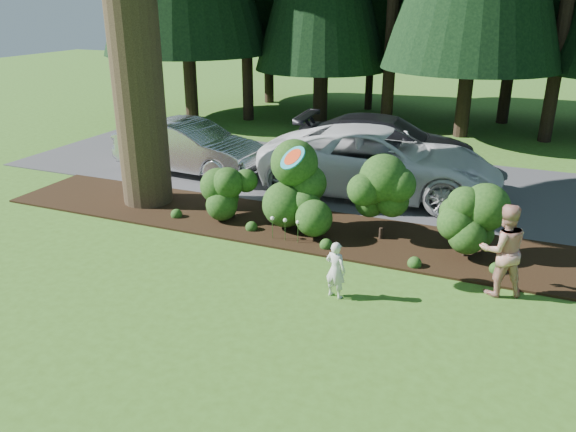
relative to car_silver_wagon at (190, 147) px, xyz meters
The scene contains 11 objects.
ground 7.98m from the car_silver_wagon, 50.73° to the right, with size 80.00×80.00×0.00m, color #3A611B.
mulch_bed 5.85m from the car_silver_wagon, 29.96° to the right, with size 16.00×2.50×0.05m, color black.
driveway 5.26m from the car_silver_wagon, 15.09° to the left, with size 22.00×6.00×0.03m, color #38383A.
shrub_row 6.53m from the car_silver_wagon, 27.43° to the right, with size 6.53×1.60×1.61m.
lily_cluster 6.04m from the car_silver_wagon, 38.41° to the right, with size 0.69×0.09×0.57m.
car_silver_wagon is the anchor object (origin of this frame).
car_white_suv 5.79m from the car_silver_wagon, ahead, with size 2.94×6.37×1.77m, color white.
car_dark_suv 6.02m from the car_silver_wagon, 26.84° to the left, with size 2.25×5.52×1.60m, color black.
child 8.57m from the car_silver_wagon, 40.87° to the right, with size 0.39×0.25×1.06m, color silver.
adult 10.13m from the car_silver_wagon, 25.40° to the right, with size 0.83×0.65×1.71m, color #AB3016.
frisbee 7.86m from the car_silver_wagon, 43.91° to the right, with size 0.59×0.45×0.51m.
Camera 1 is at (4.10, -7.95, 4.99)m, focal length 35.00 mm.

